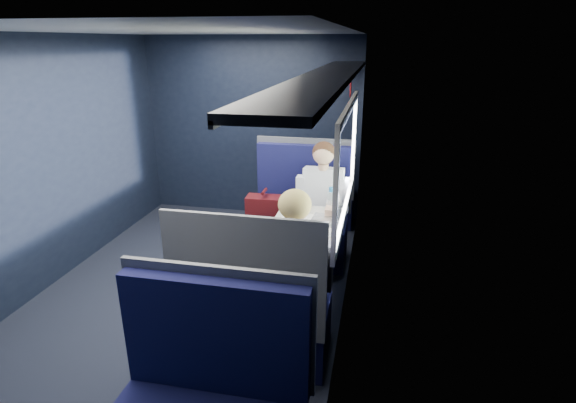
% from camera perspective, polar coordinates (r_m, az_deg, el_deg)
% --- Properties ---
extents(ground, '(2.80, 4.20, 0.01)m').
position_cam_1_polar(ground, '(4.45, -11.64, -10.85)').
color(ground, black).
extents(room_shell, '(3.00, 4.40, 2.40)m').
position_cam_1_polar(room_shell, '(3.91, -12.83, 8.17)').
color(room_shell, black).
rests_on(room_shell, ground).
extents(table, '(0.62, 1.00, 0.74)m').
position_cam_1_polar(table, '(3.87, 1.93, -4.13)').
color(table, '#54565E').
rests_on(table, ground).
extents(seat_bay_near, '(1.06, 0.62, 1.26)m').
position_cam_1_polar(seat_bay_near, '(4.78, 1.26, -2.42)').
color(seat_bay_near, '#0C0C37').
rests_on(seat_bay_near, ground).
extents(seat_bay_far, '(1.04, 0.62, 1.26)m').
position_cam_1_polar(seat_bay_far, '(3.27, -4.05, -13.98)').
color(seat_bay_far, '#0C0C37').
rests_on(seat_bay_far, ground).
extents(seat_row_front, '(1.04, 0.51, 1.16)m').
position_cam_1_polar(seat_row_front, '(5.64, 3.16, 0.93)').
color(seat_row_front, '#0C0C37').
rests_on(seat_row_front, ground).
extents(man, '(0.53, 0.56, 1.32)m').
position_cam_1_polar(man, '(4.48, 4.30, 0.01)').
color(man, black).
rests_on(man, ground).
extents(woman, '(0.53, 0.56, 1.32)m').
position_cam_1_polar(woman, '(3.20, 0.98, -8.20)').
color(woman, black).
rests_on(woman, ground).
extents(papers, '(0.72, 0.87, 0.01)m').
position_cam_1_polar(papers, '(3.75, 1.32, -3.63)').
color(papers, white).
rests_on(papers, table).
extents(laptop, '(0.24, 0.31, 0.23)m').
position_cam_1_polar(laptop, '(3.92, 5.41, -1.68)').
color(laptop, silver).
rests_on(laptop, table).
extents(bottle_small, '(0.07, 0.07, 0.24)m').
position_cam_1_polar(bottle_small, '(4.13, 5.44, 0.08)').
color(bottle_small, silver).
rests_on(bottle_small, table).
extents(cup, '(0.06, 0.06, 0.08)m').
position_cam_1_polar(cup, '(4.16, 5.31, -0.70)').
color(cup, white).
rests_on(cup, table).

